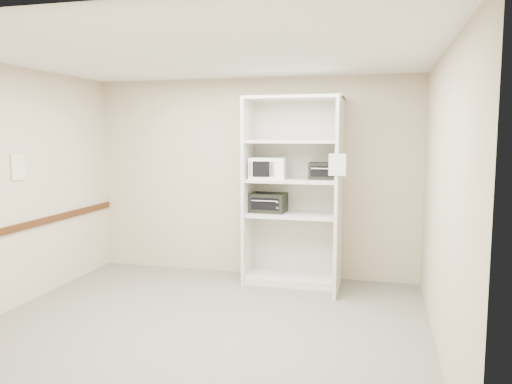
% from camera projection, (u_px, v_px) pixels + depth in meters
% --- Properties ---
extents(floor, '(4.50, 4.00, 0.01)m').
position_uv_depth(floor, '(204.00, 325.00, 5.10)').
color(floor, '#6B685A').
rests_on(floor, ground).
extents(ceiling, '(4.50, 4.00, 0.01)m').
position_uv_depth(ceiling, '(201.00, 55.00, 4.78)').
color(ceiling, white).
extents(wall_back, '(4.50, 0.02, 2.70)m').
position_uv_depth(wall_back, '(253.00, 177.00, 6.87)').
color(wall_back, '#BAAE87').
rests_on(wall_back, ground).
extents(wall_front, '(4.50, 0.02, 2.70)m').
position_uv_depth(wall_front, '(88.00, 233.00, 3.01)').
color(wall_front, '#BAAE87').
rests_on(wall_front, ground).
extents(wall_left, '(0.02, 4.00, 2.70)m').
position_uv_depth(wall_left, '(10.00, 188.00, 5.48)').
color(wall_left, '#BAAE87').
rests_on(wall_left, ground).
extents(wall_right, '(0.02, 4.00, 2.70)m').
position_uv_depth(wall_right, '(443.00, 202.00, 4.40)').
color(wall_right, '#BAAE87').
rests_on(wall_right, ground).
extents(shelving_unit, '(1.24, 0.92, 2.42)m').
position_uv_depth(shelving_unit, '(297.00, 197.00, 6.44)').
color(shelving_unit, beige).
rests_on(shelving_unit, floor).
extents(microwave, '(0.47, 0.37, 0.27)m').
position_uv_depth(microwave, '(268.00, 168.00, 6.43)').
color(microwave, white).
rests_on(microwave, shelving_unit).
extents(toaster_oven_upper, '(0.38, 0.29, 0.21)m').
position_uv_depth(toaster_oven_upper, '(324.00, 171.00, 6.37)').
color(toaster_oven_upper, black).
rests_on(toaster_oven_upper, shelving_unit).
extents(toaster_oven_lower, '(0.47, 0.37, 0.25)m').
position_uv_depth(toaster_oven_lower, '(269.00, 203.00, 6.58)').
color(toaster_oven_lower, black).
rests_on(toaster_oven_lower, shelving_unit).
extents(paper_sign, '(0.19, 0.02, 0.25)m').
position_uv_depth(paper_sign, '(337.00, 165.00, 5.65)').
color(paper_sign, white).
rests_on(paper_sign, shelving_unit).
extents(chair_rail, '(0.04, 3.98, 0.08)m').
position_uv_depth(chair_rail, '(14.00, 229.00, 5.53)').
color(chair_rail, '#381A0B').
rests_on(chair_rail, wall_left).
extents(wall_poster, '(0.01, 0.21, 0.30)m').
position_uv_depth(wall_poster, '(18.00, 167.00, 5.59)').
color(wall_poster, silver).
rests_on(wall_poster, wall_left).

